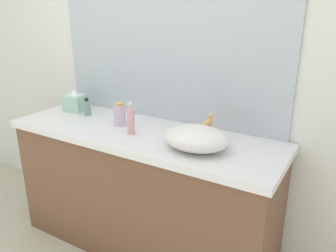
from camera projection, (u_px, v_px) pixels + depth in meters
name	position (u px, v px, depth m)	size (l,w,h in m)	color
bathroom_wall_rear	(159.00, 52.00, 2.25)	(6.00, 0.06, 2.60)	silver
vanity_counter	(143.00, 191.00, 2.24)	(1.77, 0.58, 0.85)	brown
wall_mirror_panel	(165.00, 40.00, 2.15)	(1.65, 0.01, 1.07)	#B2BCC6
sink_basin	(196.00, 138.00, 1.83)	(0.37, 0.29, 0.13)	silver
faucet	(209.00, 125.00, 1.95)	(0.03, 0.13, 0.15)	gold
soap_dispenser	(131.00, 120.00, 2.04)	(0.05, 0.05, 0.21)	pink
lotion_bottle	(87.00, 108.00, 2.39)	(0.05, 0.05, 0.13)	gray
perfume_bottle	(120.00, 115.00, 2.19)	(0.07, 0.07, 0.15)	silver
tissue_box	(75.00, 102.00, 2.49)	(0.16, 0.16, 0.16)	#ADD2BF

